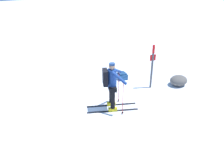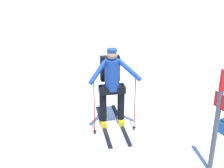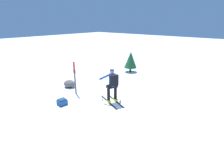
{
  "view_description": "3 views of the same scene",
  "coord_description": "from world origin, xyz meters",
  "px_view_note": "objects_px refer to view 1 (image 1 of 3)",
  "views": [
    {
      "loc": [
        2.87,
        6.23,
        4.19
      ],
      "look_at": [
        -0.44,
        0.66,
        0.95
      ],
      "focal_mm": 35.0,
      "sensor_mm": 36.0,
      "label": 1
    },
    {
      "loc": [
        -5.3,
        3.87,
        3.41
      ],
      "look_at": [
        -0.44,
        0.66,
        0.95
      ],
      "focal_mm": 50.0,
      "sensor_mm": 36.0,
      "label": 2
    },
    {
      "loc": [
        4.75,
        -5.44,
        3.88
      ],
      "look_at": [
        -0.44,
        0.66,
        0.95
      ],
      "focal_mm": 28.0,
      "sensor_mm": 36.0,
      "label": 3
    }
  ],
  "objects_px": {
    "dropped_backpack": "(122,76)",
    "trail_marker": "(152,63)",
    "skier": "(111,84)",
    "rock_boulder": "(179,80)"
  },
  "relations": [
    {
      "from": "skier",
      "to": "trail_marker",
      "type": "distance_m",
      "value": 2.27
    },
    {
      "from": "skier",
      "to": "rock_boulder",
      "type": "height_order",
      "value": "skier"
    },
    {
      "from": "dropped_backpack",
      "to": "rock_boulder",
      "type": "relative_size",
      "value": 0.6
    },
    {
      "from": "dropped_backpack",
      "to": "trail_marker",
      "type": "height_order",
      "value": "trail_marker"
    },
    {
      "from": "trail_marker",
      "to": "dropped_backpack",
      "type": "bearing_deg",
      "value": -66.5
    },
    {
      "from": "skier",
      "to": "rock_boulder",
      "type": "relative_size",
      "value": 2.36
    },
    {
      "from": "skier",
      "to": "trail_marker",
      "type": "height_order",
      "value": "trail_marker"
    },
    {
      "from": "trail_marker",
      "to": "rock_boulder",
      "type": "xyz_separation_m",
      "value": [
        -1.16,
        0.43,
        -0.86
      ]
    },
    {
      "from": "dropped_backpack",
      "to": "trail_marker",
      "type": "xyz_separation_m",
      "value": [
        -0.56,
        1.29,
        0.93
      ]
    },
    {
      "from": "dropped_backpack",
      "to": "trail_marker",
      "type": "relative_size",
      "value": 0.25
    }
  ]
}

